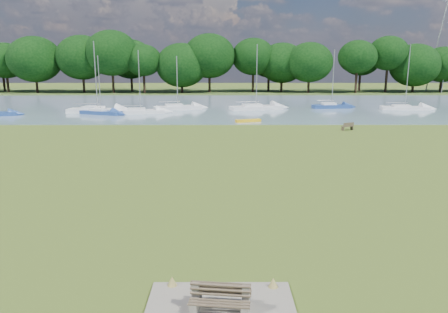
{
  "coord_description": "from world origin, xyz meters",
  "views": [
    {
      "loc": [
        0.08,
        -24.85,
        6.89
      ],
      "look_at": [
        0.12,
        -2.0,
        1.82
      ],
      "focal_mm": 35.0,
      "sensor_mm": 36.0,
      "label": 1
    }
  ],
  "objects_px": {
    "riverbank_bench": "(348,126)",
    "kayak": "(248,121)",
    "bench_pair": "(221,299)",
    "sailboat_2": "(404,107)",
    "sailboat_6": "(177,106)",
    "sailboat_3": "(331,105)",
    "sailboat_1": "(97,109)",
    "sailboat_7": "(140,110)",
    "sailboat_9": "(101,111)",
    "sailboat_5": "(256,106)"
  },
  "relations": [
    {
      "from": "kayak",
      "to": "sailboat_1",
      "type": "bearing_deg",
      "value": 135.42
    },
    {
      "from": "kayak",
      "to": "sailboat_5",
      "type": "distance_m",
      "value": 12.61
    },
    {
      "from": "bench_pair",
      "to": "kayak",
      "type": "xyz_separation_m",
      "value": [
        2.89,
        38.0,
        -0.27
      ]
    },
    {
      "from": "bench_pair",
      "to": "sailboat_1",
      "type": "xyz_separation_m",
      "value": [
        -16.65,
        46.86,
        0.07
      ]
    },
    {
      "from": "sailboat_3",
      "to": "sailboat_9",
      "type": "bearing_deg",
      "value": -175.48
    },
    {
      "from": "bench_pair",
      "to": "sailboat_7",
      "type": "relative_size",
      "value": 0.22
    },
    {
      "from": "riverbank_bench",
      "to": "kayak",
      "type": "distance_m",
      "value": 11.2
    },
    {
      "from": "riverbank_bench",
      "to": "sailboat_9",
      "type": "distance_m",
      "value": 30.97
    },
    {
      "from": "sailboat_3",
      "to": "sailboat_7",
      "type": "bearing_deg",
      "value": -175.3
    },
    {
      "from": "sailboat_3",
      "to": "sailboat_1",
      "type": "bearing_deg",
      "value": -178.89
    },
    {
      "from": "sailboat_1",
      "to": "sailboat_3",
      "type": "xyz_separation_m",
      "value": [
        32.35,
        5.42,
        0.0
      ]
    },
    {
      "from": "sailboat_5",
      "to": "sailboat_7",
      "type": "relative_size",
      "value": 1.11
    },
    {
      "from": "kayak",
      "to": "sailboat_7",
      "type": "distance_m",
      "value": 15.93
    },
    {
      "from": "sailboat_1",
      "to": "sailboat_7",
      "type": "height_order",
      "value": "sailboat_1"
    },
    {
      "from": "bench_pair",
      "to": "sailboat_2",
      "type": "distance_m",
      "value": 56.52
    },
    {
      "from": "sailboat_3",
      "to": "sailboat_7",
      "type": "relative_size",
      "value": 1.03
    },
    {
      "from": "riverbank_bench",
      "to": "sailboat_1",
      "type": "xyz_separation_m",
      "value": [
        -29.18,
        14.54,
        0.14
      ]
    },
    {
      "from": "riverbank_bench",
      "to": "sailboat_9",
      "type": "bearing_deg",
      "value": 131.91
    },
    {
      "from": "sailboat_1",
      "to": "sailboat_9",
      "type": "distance_m",
      "value": 2.03
    },
    {
      "from": "sailboat_3",
      "to": "sailboat_7",
      "type": "height_order",
      "value": "sailboat_3"
    },
    {
      "from": "bench_pair",
      "to": "riverbank_bench",
      "type": "height_order",
      "value": "bench_pair"
    },
    {
      "from": "kayak",
      "to": "sailboat_2",
      "type": "xyz_separation_m",
      "value": [
        22.66,
        12.41,
        0.27
      ]
    },
    {
      "from": "kayak",
      "to": "sailboat_5",
      "type": "relative_size",
      "value": 0.33
    },
    {
      "from": "sailboat_7",
      "to": "sailboat_9",
      "type": "relative_size",
      "value": 1.09
    },
    {
      "from": "kayak",
      "to": "sailboat_6",
      "type": "height_order",
      "value": "sailboat_6"
    },
    {
      "from": "sailboat_1",
      "to": "bench_pair",
      "type": "bearing_deg",
      "value": -65.1
    },
    {
      "from": "sailboat_1",
      "to": "sailboat_3",
      "type": "distance_m",
      "value": 32.8
    },
    {
      "from": "sailboat_5",
      "to": "sailboat_2",
      "type": "bearing_deg",
      "value": -16.58
    },
    {
      "from": "bench_pair",
      "to": "sailboat_1",
      "type": "height_order",
      "value": "sailboat_1"
    },
    {
      "from": "sailboat_5",
      "to": "sailboat_1",
      "type": "bearing_deg",
      "value": 173.31
    },
    {
      "from": "bench_pair",
      "to": "sailboat_7",
      "type": "bearing_deg",
      "value": 109.84
    },
    {
      "from": "sailboat_3",
      "to": "sailboat_9",
      "type": "distance_m",
      "value": 32.22
    },
    {
      "from": "kayak",
      "to": "sailboat_5",
      "type": "bearing_deg",
      "value": 61.86
    },
    {
      "from": "riverbank_bench",
      "to": "kayak",
      "type": "bearing_deg",
      "value": 125.71
    },
    {
      "from": "sailboat_9",
      "to": "sailboat_6",
      "type": "bearing_deg",
      "value": 51.28
    },
    {
      "from": "sailboat_3",
      "to": "sailboat_6",
      "type": "xyz_separation_m",
      "value": [
        -22.11,
        -1.8,
        -0.02
      ]
    },
    {
      "from": "kayak",
      "to": "sailboat_6",
      "type": "relative_size",
      "value": 0.4
    },
    {
      "from": "bench_pair",
      "to": "sailboat_2",
      "type": "relative_size",
      "value": 0.2
    },
    {
      "from": "sailboat_3",
      "to": "sailboat_6",
      "type": "bearing_deg",
      "value": 176.24
    },
    {
      "from": "sailboat_1",
      "to": "sailboat_7",
      "type": "distance_m",
      "value": 5.88
    },
    {
      "from": "sailboat_2",
      "to": "sailboat_5",
      "type": "bearing_deg",
      "value": -175.71
    },
    {
      "from": "sailboat_5",
      "to": "sailboat_6",
      "type": "height_order",
      "value": "sailboat_5"
    },
    {
      "from": "riverbank_bench",
      "to": "sailboat_3",
      "type": "height_order",
      "value": "sailboat_3"
    },
    {
      "from": "sailboat_5",
      "to": "sailboat_6",
      "type": "distance_m",
      "value": 11.03
    },
    {
      "from": "riverbank_bench",
      "to": "sailboat_1",
      "type": "relative_size",
      "value": 0.14
    },
    {
      "from": "sailboat_3",
      "to": "sailboat_7",
      "type": "xyz_separation_m",
      "value": [
        -26.53,
        -6.18,
        -0.06
      ]
    },
    {
      "from": "kayak",
      "to": "sailboat_9",
      "type": "bearing_deg",
      "value": 138.97
    },
    {
      "from": "sailboat_5",
      "to": "bench_pair",
      "type": "bearing_deg",
      "value": -111.61
    },
    {
      "from": "sailboat_2",
      "to": "sailboat_6",
      "type": "xyz_separation_m",
      "value": [
        -31.96,
        0.07,
        0.06
      ]
    },
    {
      "from": "sailboat_2",
      "to": "sailboat_3",
      "type": "relative_size",
      "value": 1.08
    }
  ]
}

